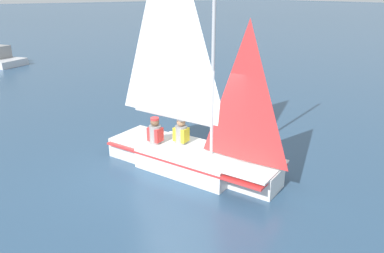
% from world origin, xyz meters
% --- Properties ---
extents(ground_plane, '(260.00, 260.00, 0.00)m').
position_xyz_m(ground_plane, '(0.00, 0.00, 0.00)').
color(ground_plane, '#2D4C6B').
extents(sailboat_main, '(4.59, 2.92, 5.99)m').
position_xyz_m(sailboat_main, '(-0.06, -0.02, 0.82)').
color(sailboat_main, white).
rests_on(sailboat_main, ground_plane).
extents(sailor_helm, '(0.41, 0.39, 1.16)m').
position_xyz_m(sailor_helm, '(-0.51, 0.02, 0.63)').
color(sailor_helm, black).
rests_on(sailor_helm, ground_plane).
extents(sailor_crew, '(0.41, 0.39, 1.16)m').
position_xyz_m(sailor_crew, '(-0.89, -0.50, 0.63)').
color(sailor_crew, black).
rests_on(sailor_crew, ground_plane).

